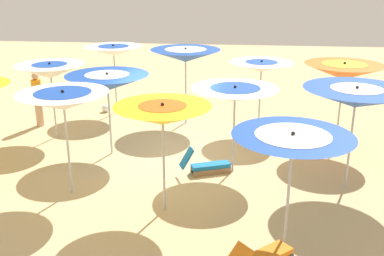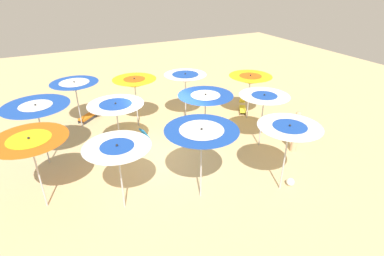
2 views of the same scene
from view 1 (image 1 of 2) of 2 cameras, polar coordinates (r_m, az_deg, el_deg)
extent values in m
cube|color=#D1B57F|center=(12.15, -2.88, -3.85)|extent=(39.37, 39.37, 0.04)
cylinder|color=#B2B2B7|center=(10.23, -15.38, -2.52)|extent=(0.05, 0.05, 2.15)
cone|color=white|center=(9.89, -15.92, 3.26)|extent=(1.94, 1.94, 0.38)
cone|color=#1947B2|center=(9.87, -15.96, 3.70)|extent=(1.19, 1.19, 0.23)
sphere|color=black|center=(9.84, -16.04, 4.48)|extent=(0.07, 0.07, 0.07)
cylinder|color=#B2B2B7|center=(9.17, -3.58, -4.61)|extent=(0.05, 0.05, 2.09)
cone|color=yellow|center=(8.80, -3.72, 1.62)|extent=(1.92, 1.92, 0.39)
cone|color=orange|center=(8.77, -3.74, 2.26)|extent=(0.95, 0.95, 0.19)
sphere|color=black|center=(8.73, -3.76, 3.01)|extent=(0.07, 0.07, 0.07)
cylinder|color=#B2B2B7|center=(8.17, 12.03, -8.62)|extent=(0.05, 0.05, 1.97)
cone|color=#1947B2|center=(7.76, 12.53, -2.17)|extent=(2.06, 2.06, 0.37)
cone|color=white|center=(7.74, 12.57, -1.64)|extent=(1.28, 1.28, 0.23)
sphere|color=black|center=(7.69, 12.64, -0.67)|extent=(0.07, 0.07, 0.07)
cylinder|color=#B2B2B7|center=(13.90, -17.05, 2.80)|extent=(0.05, 0.05, 2.01)
cone|color=white|center=(13.67, -17.46, 6.84)|extent=(1.97, 1.97, 0.40)
cone|color=#1947B2|center=(13.65, -17.51, 7.28)|extent=(1.00, 1.00, 0.20)
sphere|color=black|center=(13.62, -17.56, 7.79)|extent=(0.07, 0.07, 0.07)
cylinder|color=#B2B2B7|center=(12.27, -10.34, 1.13)|extent=(0.05, 0.05, 1.99)
cone|color=#1947B2|center=(12.00, -10.62, 5.65)|extent=(2.17, 2.17, 0.42)
cone|color=white|center=(11.98, -10.65, 6.14)|extent=(1.15, 1.15, 0.22)
sphere|color=black|center=(11.95, -10.69, 6.77)|extent=(0.07, 0.07, 0.07)
cylinder|color=#B2B2B7|center=(11.02, 5.28, -0.75)|extent=(0.05, 0.05, 1.98)
cone|color=white|center=(10.72, 5.44, 4.23)|extent=(2.07, 2.07, 0.32)
cone|color=#1947B2|center=(10.70, 5.45, 4.62)|extent=(1.19, 1.19, 0.19)
sphere|color=black|center=(10.67, 5.47, 5.23)|extent=(0.07, 0.07, 0.07)
cylinder|color=#B2B2B7|center=(10.72, 19.34, -1.94)|extent=(0.05, 0.05, 2.14)
cone|color=#1947B2|center=(10.40, 19.98, 3.57)|extent=(2.29, 2.29, 0.42)
cone|color=white|center=(10.37, 20.05, 4.17)|extent=(1.12, 1.12, 0.20)
sphere|color=black|center=(10.34, 20.13, 4.84)|extent=(0.07, 0.07, 0.07)
cylinder|color=#B2B2B7|center=(15.91, -9.65, 5.69)|extent=(0.05, 0.05, 2.17)
cone|color=white|center=(15.69, -9.87, 9.55)|extent=(1.96, 1.96, 0.33)
cone|color=#1947B2|center=(15.68, -9.89, 9.85)|extent=(1.04, 1.04, 0.17)
sphere|color=black|center=(15.66, -9.91, 10.25)|extent=(0.07, 0.07, 0.07)
cylinder|color=#B2B2B7|center=(14.59, -0.80, 4.82)|extent=(0.05, 0.05, 2.22)
cone|color=#1947B2|center=(14.35, -0.82, 9.11)|extent=(2.20, 2.20, 0.40)
cone|color=white|center=(14.34, -0.82, 9.45)|extent=(1.31, 1.31, 0.24)
sphere|color=black|center=(14.31, -0.82, 10.01)|extent=(0.07, 0.07, 0.07)
cylinder|color=#B2B2B7|center=(13.96, 8.54, 3.54)|extent=(0.05, 0.05, 2.03)
cone|color=white|center=(13.72, 8.75, 7.62)|extent=(1.92, 1.92, 0.30)
cone|color=#1947B2|center=(13.71, 8.77, 7.96)|extent=(0.96, 0.96, 0.15)
sphere|color=black|center=(13.69, 8.79, 8.36)|extent=(0.07, 0.07, 0.07)
cylinder|color=#B2B2B7|center=(13.14, 18.11, 2.11)|extent=(0.05, 0.05, 2.17)
cone|color=orange|center=(12.88, 18.61, 6.74)|extent=(2.11, 2.11, 0.42)
cone|color=yellow|center=(12.86, 18.66, 7.16)|extent=(1.18, 1.18, 0.23)
sphere|color=black|center=(12.83, 18.72, 7.77)|extent=(0.07, 0.07, 0.07)
cube|color=orange|center=(8.02, 9.39, -15.64)|extent=(0.94, 0.90, 0.10)
cube|color=olive|center=(11.37, 2.14, -5.04)|extent=(0.90, 0.39, 0.14)
cube|color=olive|center=(11.12, 2.59, -5.62)|extent=(0.90, 0.39, 0.14)
cube|color=#1972B7|center=(11.20, 2.37, -4.77)|extent=(0.99, 0.62, 0.10)
cube|color=#1972B7|center=(10.92, -0.69, -3.79)|extent=(0.40, 0.38, 0.49)
cylinder|color=#D8A87F|center=(15.31, -18.71, 1.74)|extent=(0.24, 0.24, 0.81)
cylinder|color=orange|center=(15.11, -19.01, 4.49)|extent=(0.30, 0.30, 0.71)
sphere|color=#D8A87F|center=(15.01, -19.20, 6.20)|extent=(0.22, 0.22, 0.22)
sphere|color=white|center=(16.29, -10.89, 2.47)|extent=(0.27, 0.27, 0.27)
camera|label=2|loc=(21.13, 12.83, 23.73)|focal=28.85mm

